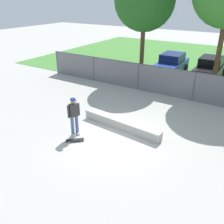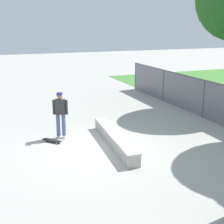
{
  "view_description": "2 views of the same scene",
  "coord_description": "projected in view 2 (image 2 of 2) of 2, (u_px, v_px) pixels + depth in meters",
  "views": [
    {
      "loc": [
        5.09,
        -8.04,
        5.86
      ],
      "look_at": [
        -0.4,
        0.65,
        0.94
      ],
      "focal_mm": 38.79,
      "sensor_mm": 36.0,
      "label": 1
    },
    {
      "loc": [
        10.18,
        -3.18,
        4.37
      ],
      "look_at": [
        -0.23,
        0.95,
        1.25
      ],
      "focal_mm": 50.46,
      "sensor_mm": 36.0,
      "label": 2
    }
  ],
  "objects": [
    {
      "name": "skateboarder",
      "position": [
        60.0,
        113.0,
        12.32
      ],
      "size": [
        0.39,
        0.56,
        1.84
      ],
      "color": "beige",
      "rests_on": "ground"
    },
    {
      "name": "ground_plane",
      "position": [
        90.0,
        149.0,
        11.41
      ],
      "size": [
        80.0,
        80.0,
        0.0
      ],
      "primitive_type": "plane",
      "color": "#ADAAA3"
    },
    {
      "name": "skateboard",
      "position": [
        52.0,
        140.0,
        12.08
      ],
      "size": [
        0.72,
        0.69,
        0.09
      ],
      "color": "black",
      "rests_on": "ground"
    },
    {
      "name": "concrete_ledge",
      "position": [
        114.0,
        139.0,
        11.79
      ],
      "size": [
        4.32,
        0.84,
        0.47
      ],
      "color": "#A8A59E",
      "rests_on": "ground"
    }
  ]
}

